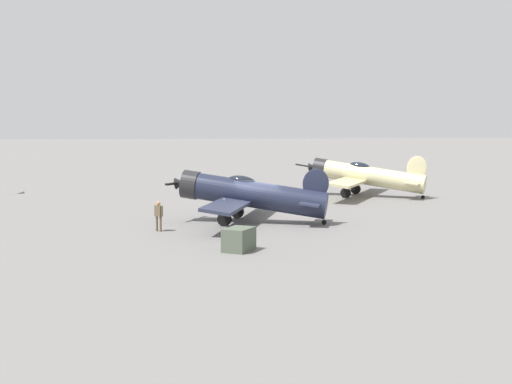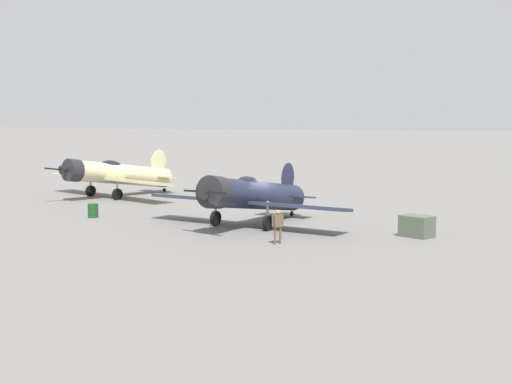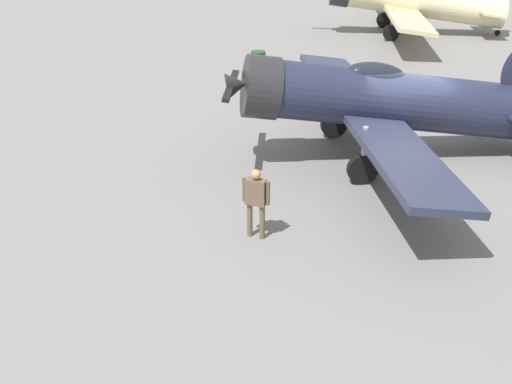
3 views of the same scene
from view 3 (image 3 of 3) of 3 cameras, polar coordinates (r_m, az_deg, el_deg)
The scene contains 5 objects.
ground_plane at distance 18.41m, azimuth 12.66°, elevation 3.21°, with size 400.00×400.00×0.00m, color slate.
airplane_foreground at distance 17.69m, azimuth 11.68°, elevation 8.12°, with size 9.46×11.83×3.30m.
airplane_mid_apron at distance 34.06m, azimuth 13.83°, elevation 16.46°, with size 9.67×11.77×3.35m.
ground_crew_mechanic at distance 13.40m, azimuth 0.00°, elevation -0.46°, with size 0.47×0.47×1.62m.
fuel_drum at distance 26.48m, azimuth 0.21°, elevation 11.80°, with size 0.64×0.64×0.82m.
Camera 3 is at (-10.38, -13.50, 6.99)m, focal length 44.04 mm.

